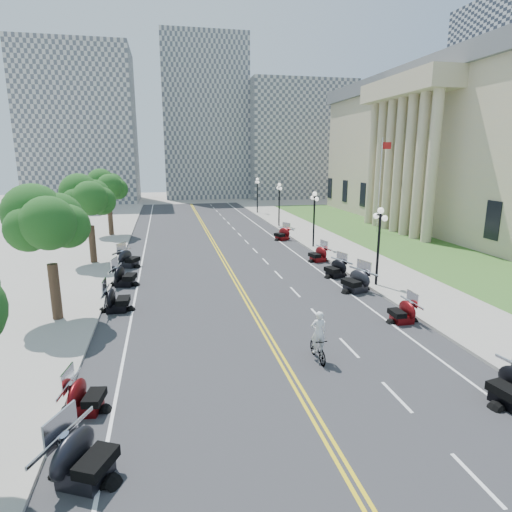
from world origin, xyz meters
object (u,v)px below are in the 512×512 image
civic_building (498,149)px  bicycle (318,348)px  flagpole (380,186)px  cyclist_rider (319,316)px

civic_building → bicycle: (-30.56, -26.82, -8.37)m
flagpole → bicycle: size_ratio=5.70×
bicycle → cyclist_rider: 1.42m
civic_building → flagpole: 14.53m
civic_building → cyclist_rider: bearing=-138.7°
civic_building → flagpole: (-14.00, 0.00, -3.90)m
flagpole → bicycle: 31.83m
civic_building → flagpole: bearing=180.0°
civic_building → bicycle: 41.51m
bicycle → cyclist_rider: bearing=0.0°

